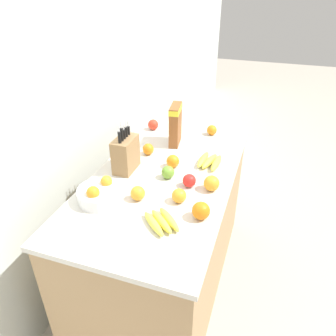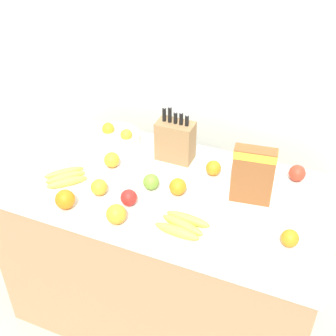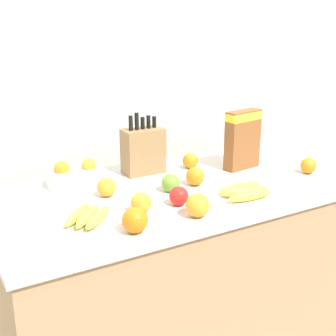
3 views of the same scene
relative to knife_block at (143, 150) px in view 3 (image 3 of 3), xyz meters
The scene contains 17 objects.
wall_back 0.48m from the knife_block, 84.02° to the left, with size 9.00×0.06×2.60m.
counter 0.60m from the knife_block, 80.29° to the right, with size 1.53×0.77×0.90m.
knife_block is the anchor object (origin of this frame).
cereal_box 0.45m from the knife_block, 21.53° to the right, with size 0.18×0.09×0.27m.
fruit_bowl 0.32m from the knife_block, behind, with size 0.23×0.23×0.11m.
banana_bunch_left 0.54m from the knife_block, 137.82° to the right, with size 0.21×0.22×0.04m.
banana_bunch_right 0.50m from the knife_block, 64.39° to the right, with size 0.21×0.14×0.04m.
apple_by_knife_block 0.59m from the knife_block, ahead, with size 0.08×0.08×0.08m, color red.
apple_rightmost 0.41m from the knife_block, 97.68° to the right, with size 0.07×0.07×0.07m, color red.
apple_near_bananas 0.27m from the knife_block, 92.28° to the right, with size 0.07×0.07×0.07m, color #6B9E33.
orange_front_right 0.32m from the knife_block, 144.35° to the right, with size 0.08×0.08×0.08m, color orange.
orange_front_left 0.52m from the knife_block, 95.45° to the right, with size 0.08×0.08×0.08m, color orange.
orange_mid_left 0.60m from the knife_block, 119.45° to the right, with size 0.09×0.09×0.09m, color orange.
orange_near_bowl 0.28m from the knife_block, 65.35° to the right, with size 0.08×0.08×0.08m, color orange.
orange_mid_right 0.74m from the knife_block, 30.47° to the right, with size 0.07×0.07×0.07m, color orange.
orange_by_cereal 0.23m from the knife_block, 13.61° to the right, with size 0.07×0.07×0.07m, color orange.
orange_front_center 0.44m from the knife_block, 117.99° to the right, with size 0.07×0.07×0.07m, color orange.
Camera 3 is at (-0.92, -1.54, 1.58)m, focal length 50.00 mm.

